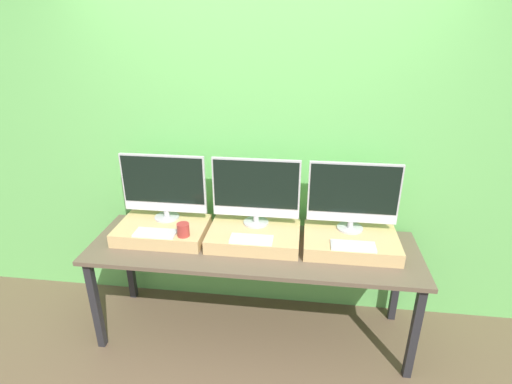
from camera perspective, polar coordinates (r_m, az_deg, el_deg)
name	(u,v)px	position (r m, az deg, el deg)	size (l,w,h in m)	color
ground_plane	(247,366)	(2.95, -1.35, -23.57)	(12.00, 12.00, 0.00)	brown
wall_back	(260,149)	(2.88, 0.62, 6.15)	(8.00, 0.04, 2.60)	#66B75B
workbench	(253,254)	(2.77, -0.43, -8.89)	(2.23, 0.68, 0.74)	brown
wooden_riser_left	(163,230)	(2.91, -13.18, -5.35)	(0.62, 0.41, 0.09)	tan
monitor_left	(164,186)	(2.87, -13.03, 0.89)	(0.60, 0.18, 0.48)	#B2B2B7
keyboard_left	(155,233)	(2.78, -14.19, -5.68)	(0.28, 0.13, 0.01)	silver
mug	(183,230)	(2.70, -10.35, -5.33)	(0.08, 0.08, 0.09)	#9E332D
wooden_riser_center	(254,236)	(2.77, -0.28, -6.32)	(0.62, 0.41, 0.09)	tan
monitor_center	(256,190)	(2.72, 0.00, 0.24)	(0.60, 0.18, 0.48)	#B2B2B7
keyboard_center	(251,239)	(2.62, -0.67, -6.74)	(0.28, 0.13, 0.01)	silver
wooden_riser_right	(351,242)	(2.77, 13.35, -7.01)	(0.62, 0.41, 0.09)	tan
monitor_right	(353,195)	(2.73, 13.74, -0.45)	(0.60, 0.18, 0.48)	#B2B2B7
keyboard_right	(353,246)	(2.63, 13.72, -7.46)	(0.28, 0.13, 0.01)	silver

